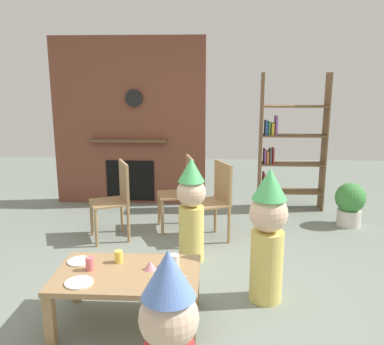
# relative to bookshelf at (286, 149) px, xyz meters

# --- Properties ---
(ground_plane) EXTENTS (12.00, 12.00, 0.00)m
(ground_plane) POSITION_rel_bookshelf_xyz_m (-1.36, -2.40, -0.86)
(ground_plane) COLOR gray
(brick_fireplace_feature) EXTENTS (2.20, 0.28, 2.40)m
(brick_fireplace_feature) POSITION_rel_bookshelf_xyz_m (-2.23, 0.20, 0.33)
(brick_fireplace_feature) COLOR brown
(brick_fireplace_feature) RESTS_ON ground_plane
(bookshelf) EXTENTS (0.90, 0.28, 1.90)m
(bookshelf) POSITION_rel_bookshelf_xyz_m (0.00, 0.00, 0.00)
(bookshelf) COLOR brown
(bookshelf) RESTS_ON ground_plane
(coffee_table) EXTENTS (1.08, 0.68, 0.42)m
(coffee_table) POSITION_rel_bookshelf_xyz_m (-1.65, -2.93, -0.51)
(coffee_table) COLOR #9E7A51
(coffee_table) RESTS_ON ground_plane
(paper_cup_near_left) EXTENTS (0.06, 0.06, 0.09)m
(paper_cup_near_left) POSITION_rel_bookshelf_xyz_m (-1.75, -2.77, -0.40)
(paper_cup_near_left) COLOR #F2CC4C
(paper_cup_near_left) RESTS_ON coffee_table
(paper_cup_near_right) EXTENTS (0.08, 0.08, 0.10)m
(paper_cup_near_right) POSITION_rel_bookshelf_xyz_m (-1.31, -2.82, -0.40)
(paper_cup_near_right) COLOR silver
(paper_cup_near_right) RESTS_ON coffee_table
(paper_cup_center) EXTENTS (0.06, 0.06, 0.10)m
(paper_cup_center) POSITION_rel_bookshelf_xyz_m (-1.94, -2.91, -0.40)
(paper_cup_center) COLOR #E5666B
(paper_cup_center) RESTS_ON coffee_table
(paper_plate_front) EXTENTS (0.20, 0.20, 0.01)m
(paper_plate_front) POSITION_rel_bookshelf_xyz_m (-1.95, -3.12, -0.44)
(paper_plate_front) COLOR white
(paper_plate_front) RESTS_ON coffee_table
(paper_plate_rear) EXTENTS (0.19, 0.19, 0.01)m
(paper_plate_rear) POSITION_rel_bookshelf_xyz_m (-2.06, -2.78, -0.44)
(paper_plate_rear) COLOR white
(paper_plate_rear) RESTS_ON coffee_table
(birthday_cake_slice) EXTENTS (0.10, 0.10, 0.07)m
(birthday_cake_slice) POSITION_rel_bookshelf_xyz_m (-1.48, -2.88, -0.41)
(birthday_cake_slice) COLOR pink
(birthday_cake_slice) RESTS_ON coffee_table
(table_fork) EXTENTS (0.15, 0.05, 0.01)m
(table_fork) POSITION_rel_bookshelf_xyz_m (-1.27, -3.01, -0.45)
(table_fork) COLOR silver
(table_fork) RESTS_ON coffee_table
(child_in_pink) EXTENTS (0.31, 0.31, 1.14)m
(child_in_pink) POSITION_rel_bookshelf_xyz_m (-0.56, -2.54, -0.26)
(child_in_pink) COLOR #E0CC66
(child_in_pink) RESTS_ON ground_plane
(child_by_the_chairs) EXTENTS (0.30, 0.30, 1.07)m
(child_by_the_chairs) POSITION_rel_bookshelf_xyz_m (-1.23, -1.80, -0.30)
(child_by_the_chairs) COLOR #E0CC66
(child_by_the_chairs) RESTS_ON ground_plane
(dining_chair_left) EXTENTS (0.53, 0.53, 0.90)m
(dining_chair_left) POSITION_rel_bookshelf_xyz_m (-2.12, -1.24, -0.35)
(dining_chair_left) COLOR #9E7A51
(dining_chair_left) RESTS_ON ground_plane
(dining_chair_middle) EXTENTS (0.48, 0.48, 0.90)m
(dining_chair_middle) POSITION_rel_bookshelf_xyz_m (-1.39, -0.90, -0.35)
(dining_chair_middle) COLOR #9E7A51
(dining_chair_middle) RESTS_ON ground_plane
(dining_chair_right) EXTENTS (0.53, 0.53, 0.90)m
(dining_chair_right) POSITION_rel_bookshelf_xyz_m (-0.99, -1.21, -0.35)
(dining_chair_right) COLOR #9E7A51
(dining_chair_right) RESTS_ON ground_plane
(potted_plant_tall) EXTENTS (0.37, 0.37, 0.55)m
(potted_plant_tall) POSITION_rel_bookshelf_xyz_m (0.71, -0.67, -0.57)
(potted_plant_tall) COLOR beige
(potted_plant_tall) RESTS_ON ground_plane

